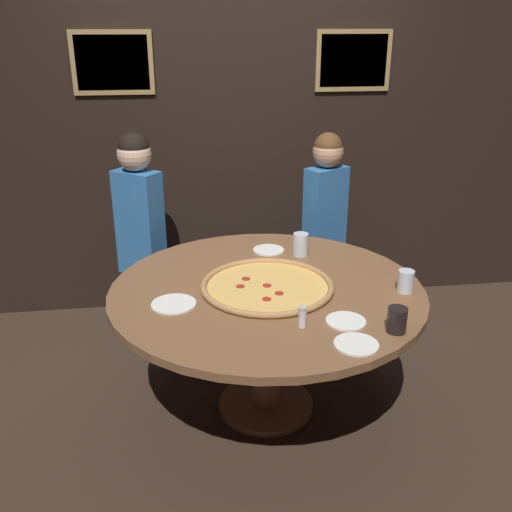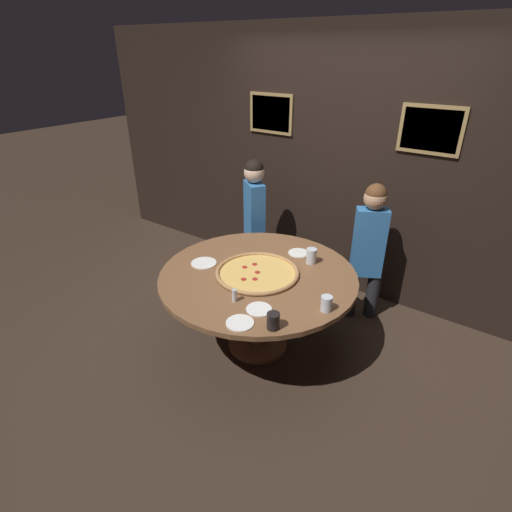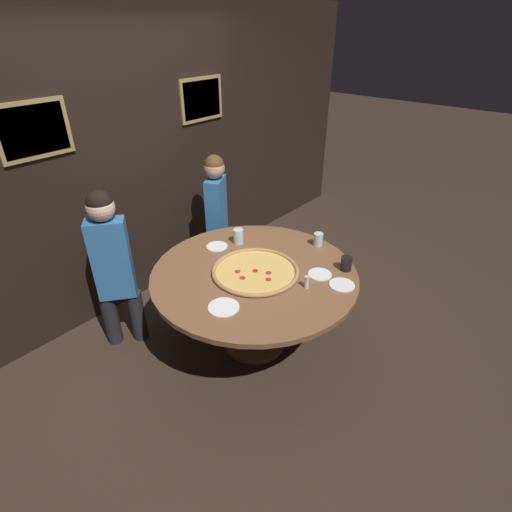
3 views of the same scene
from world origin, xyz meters
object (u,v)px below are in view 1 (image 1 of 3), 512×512
object	(u,v)px
condiment_shaker	(302,317)
diner_far_left	(325,219)
white_plate_far_back	(268,250)
white_plate_beside_cup	(174,304)
giant_pizza	(267,286)
drink_cup_beside_pizza	(397,320)
drink_cup_front_edge	(406,281)
drink_cup_near_right	(301,244)
white_plate_right_side	(356,344)
dining_table	(267,310)
white_plate_left_side	(346,321)
diner_centre_back	(140,228)

from	to	relation	value
condiment_shaker	diner_far_left	size ratio (longest dim) A/B	0.07
white_plate_far_back	white_plate_beside_cup	bearing A→B (deg)	-131.59
giant_pizza	white_plate_beside_cup	size ratio (longest dim) A/B	3.14
giant_pizza	drink_cup_beside_pizza	xyz separation A→B (m)	(0.49, -0.51, 0.04)
drink_cup_beside_pizza	drink_cup_front_edge	world-z (taller)	drink_cup_beside_pizza
giant_pizza	drink_cup_front_edge	bearing A→B (deg)	-10.89
drink_cup_near_right	white_plate_right_side	bearing A→B (deg)	-88.78
dining_table	white_plate_right_side	world-z (taller)	white_plate_right_side
white_plate_right_side	white_plate_left_side	xyz separation A→B (m)	(0.01, 0.20, 0.00)
drink_cup_near_right	diner_centre_back	xyz separation A→B (m)	(-0.93, 0.48, -0.02)
white_plate_far_back	drink_cup_front_edge	bearing A→B (deg)	-47.32
drink_cup_near_right	diner_centre_back	world-z (taller)	diner_centre_back
white_plate_left_side	giant_pizza	bearing A→B (deg)	126.61
drink_cup_front_edge	drink_cup_beside_pizza	bearing A→B (deg)	-116.56
white_plate_far_back	condiment_shaker	distance (m)	0.92
white_plate_left_side	drink_cup_front_edge	bearing A→B (deg)	34.92
dining_table	white_plate_left_side	world-z (taller)	white_plate_left_side
white_plate_far_back	diner_centre_back	bearing A→B (deg)	153.14
drink_cup_beside_pizza	drink_cup_front_edge	distance (m)	0.42
white_plate_left_side	white_plate_far_back	world-z (taller)	same
condiment_shaker	white_plate_left_side	bearing A→B (deg)	4.45
drink_cup_front_edge	white_plate_left_side	bearing A→B (deg)	-145.08
white_plate_right_side	condiment_shaker	world-z (taller)	condiment_shaker
drink_cup_front_edge	condiment_shaker	xyz separation A→B (m)	(-0.59, -0.28, -0.01)
giant_pizza	drink_cup_near_right	bearing A→B (deg)	58.19
giant_pizza	white_plate_right_side	size ratio (longest dim) A/B	3.59
dining_table	white_plate_beside_cup	size ratio (longest dim) A/B	7.42
white_plate_beside_cup	diner_far_left	distance (m)	1.50
white_plate_right_side	giant_pizza	bearing A→B (deg)	115.23
drink_cup_front_edge	white_plate_beside_cup	size ratio (longest dim) A/B	0.52
dining_table	diner_centre_back	distance (m)	1.13
dining_table	white_plate_right_side	bearing A→B (deg)	-65.05
giant_pizza	white_plate_beside_cup	world-z (taller)	giant_pizza
drink_cup_near_right	condiment_shaker	xyz separation A→B (m)	(-0.17, -0.83, -0.02)
diner_far_left	condiment_shaker	bearing A→B (deg)	42.29
drink_cup_near_right	diner_centre_back	bearing A→B (deg)	152.98
condiment_shaker	diner_centre_back	xyz separation A→B (m)	(-0.77, 1.31, -0.00)
drink_cup_beside_pizza	white_plate_far_back	xyz separation A→B (m)	(-0.40, 1.02, -0.05)
drink_cup_near_right	white_plate_beside_cup	bearing A→B (deg)	-143.67
white_plate_left_side	condiment_shaker	bearing A→B (deg)	-175.55
white_plate_far_back	diner_far_left	size ratio (longest dim) A/B	0.14
white_plate_far_back	diner_centre_back	distance (m)	0.86
drink_cup_near_right	white_plate_left_side	world-z (taller)	drink_cup_near_right
drink_cup_beside_pizza	drink_cup_near_right	bearing A→B (deg)	103.76
white_plate_right_side	diner_far_left	xyz separation A→B (m)	(0.27, 1.57, 0.02)
white_plate_far_back	white_plate_left_side	bearing A→B (deg)	-77.06
drink_cup_near_right	white_plate_right_side	xyz separation A→B (m)	(0.02, -1.01, -0.06)
giant_pizza	white_plate_far_back	distance (m)	0.52
diner_far_left	diner_centre_back	xyz separation A→B (m)	(-1.22, -0.08, 0.03)
drink_cup_beside_pizza	white_plate_right_side	xyz separation A→B (m)	(-0.21, -0.09, -0.05)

